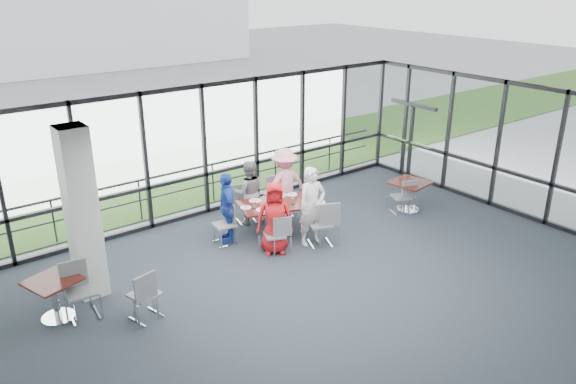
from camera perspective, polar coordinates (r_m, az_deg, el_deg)
floor at (r=10.53m, az=5.79°, el=-10.69°), size 12.00×10.00×0.02m
ceiling at (r=9.24m, az=6.53°, el=6.42°), size 12.00×10.00×0.04m
curtain_wall_back at (r=13.59m, az=-8.48°, el=4.19°), size 12.00×0.10×3.20m
curtain_wall_right at (r=14.36m, az=23.88°, el=3.50°), size 0.10×10.00×3.20m
exit_door at (r=16.53m, az=12.36°, el=5.04°), size 0.12×1.60×2.10m
structural_column at (r=10.54m, az=-20.20°, el=-2.10°), size 0.50×0.50×3.20m
apron at (r=18.42m, az=-15.91°, el=2.90°), size 80.00×70.00×0.02m
grass_strip at (r=16.65m, az=-13.28°, el=1.31°), size 80.00×5.00×0.01m
hangar_main at (r=39.83m, az=-23.49°, el=16.04°), size 24.00×10.00×6.00m
guard_rail at (r=14.44m, az=-9.42°, el=0.56°), size 12.00×0.06×0.06m
main_table at (r=12.65m, az=-0.83°, el=-1.65°), size 2.03×1.48×0.75m
side_table_left at (r=10.40m, az=-22.75°, el=-8.86°), size 0.98×0.98×0.75m
side_table_right at (r=14.21m, az=12.25°, el=0.57°), size 0.96×0.96×0.75m
diner_near_left at (r=11.74m, az=-1.39°, el=-2.65°), size 0.91×0.82×1.57m
diner_near_right at (r=12.08m, az=2.47°, el=-1.47°), size 0.70×0.56×1.76m
diner_far_left at (r=13.14m, az=-4.03°, el=-0.04°), size 0.88×0.75×1.55m
diner_far_right at (r=13.36m, az=-0.37°, el=0.84°), size 1.19×0.72×1.75m
diner_end at (r=12.31m, az=-6.20°, el=-1.55°), size 0.80×1.05×1.59m
chair_main_nl at (r=11.81m, az=-1.35°, el=-4.40°), size 0.54×0.54×0.85m
chair_main_nr at (r=12.18m, az=3.31°, el=-3.26°), size 0.63×0.63×0.98m
chair_main_fl at (r=13.34m, az=-4.28°, el=-1.27°), size 0.52×0.52×0.88m
chair_main_fr at (r=13.62m, az=-0.66°, el=-0.51°), size 0.57×0.57×0.97m
chair_main_end at (r=12.31m, az=-6.49°, el=-3.33°), size 0.48×0.48×0.89m
chair_spare_la at (r=9.99m, az=-14.36°, el=-10.06°), size 0.55×0.55×0.93m
chair_spare_lb at (r=10.32m, az=-20.27°, el=-9.52°), size 0.53×0.53×0.99m
chair_spare_r at (r=14.06m, az=11.43°, el=-0.47°), size 0.55×0.55×0.86m
plate_nl at (r=12.20m, az=-2.71°, el=-1.84°), size 0.25×0.25×0.01m
plate_nr at (r=12.48m, az=2.15°, el=-1.28°), size 0.25×0.25×0.01m
plate_fl at (r=12.70m, az=-3.35°, el=-0.88°), size 0.28×0.28×0.01m
plate_fr at (r=13.03m, az=0.41°, el=-0.26°), size 0.25×0.25×0.01m
plate_end at (r=12.35m, az=-4.32°, el=-1.58°), size 0.24×0.24×0.01m
tumbler_a at (r=12.26m, az=-1.65°, el=-1.39°), size 0.07×0.07×0.13m
tumbler_b at (r=12.48m, az=0.54°, el=-0.94°), size 0.07×0.07×0.15m
tumbler_c at (r=12.77m, az=-0.86°, el=-0.41°), size 0.07×0.07×0.14m
tumbler_d at (r=12.27m, az=-3.39°, el=-1.40°), size 0.07×0.07×0.14m
menu_a at (r=12.21m, az=-0.97°, el=-1.82°), size 0.35×0.28×0.00m
menu_b at (r=12.62m, az=3.07°, el=-1.06°), size 0.40×0.37×0.00m
menu_c at (r=12.98m, az=-0.66°, el=-0.38°), size 0.36×0.28×0.00m
condiment_caddy at (r=12.58m, az=-0.82°, el=-1.01°), size 0.10×0.07×0.04m
ketchup_bottle at (r=12.56m, az=-0.82°, el=-0.70°), size 0.06×0.06×0.18m
green_bottle at (r=12.62m, az=-0.73°, el=-0.54°), size 0.05×0.05×0.20m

